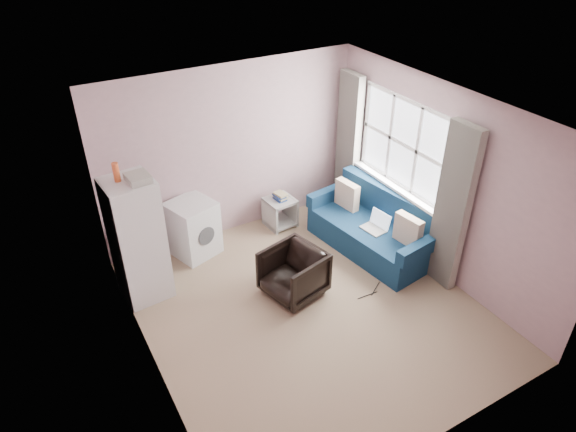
# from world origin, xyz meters

# --- Properties ---
(room) EXTENTS (3.84, 4.24, 2.54)m
(room) POSITION_xyz_m (0.02, 0.01, 1.25)
(room) COLOR #92795F
(room) RESTS_ON ground
(armchair) EXTENTS (0.77, 0.80, 0.70)m
(armchair) POSITION_xyz_m (-0.02, 0.34, 0.35)
(armchair) COLOR black
(armchair) RESTS_ON ground
(fridge) EXTENTS (0.61, 0.60, 1.84)m
(fridge) POSITION_xyz_m (-1.64, 1.28, 0.82)
(fridge) COLOR silver
(fridge) RESTS_ON ground
(washing_machine) EXTENTS (0.71, 0.71, 0.80)m
(washing_machine) POSITION_xyz_m (-0.78, 1.79, 0.42)
(washing_machine) COLOR silver
(washing_machine) RESTS_ON ground
(side_table) EXTENTS (0.44, 0.44, 0.56)m
(side_table) POSITION_xyz_m (0.60, 1.80, 0.26)
(side_table) COLOR gray
(side_table) RESTS_ON ground
(sofa) EXTENTS (1.10, 1.98, 0.84)m
(sofa) POSITION_xyz_m (1.49, 0.64, 0.31)
(sofa) COLOR navy
(sofa) RESTS_ON ground
(window_dressing) EXTENTS (0.17, 2.62, 2.18)m
(window_dressing) POSITION_xyz_m (1.78, 0.70, 1.11)
(window_dressing) COLOR white
(window_dressing) RESTS_ON ground
(floor_cables) EXTENTS (0.44, 0.17, 0.01)m
(floor_cables) POSITION_xyz_m (0.85, -0.15, 0.01)
(floor_cables) COLOR black
(floor_cables) RESTS_ON ground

